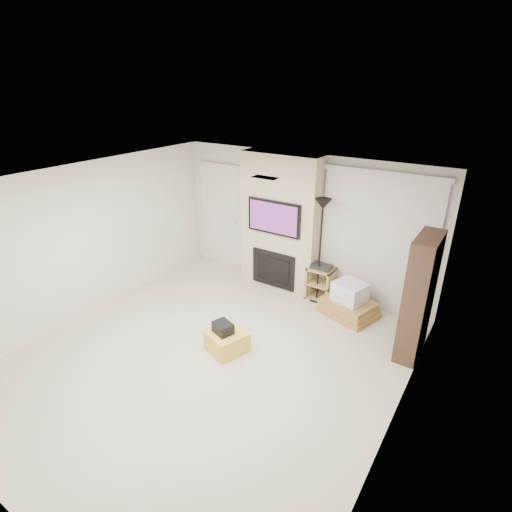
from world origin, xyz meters
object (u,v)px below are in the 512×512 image
Objects in this scene: ottoman at (227,341)px; bookshelf at (419,297)px; box_stack at (349,303)px; av_stand at (321,281)px; floor_lamp at (322,222)px.

bookshelf reaches higher than ottoman.
box_stack is at bearing 158.05° from bookshelf.
ottoman is 0.48× the size of box_stack.
av_stand is 0.37× the size of bookshelf.
floor_lamp reaches higher than av_stand.
floor_lamp is at bearing 77.08° from ottoman.
ottoman is 0.76× the size of av_stand.
av_stand is (0.49, 2.14, 0.20)m from ottoman.
bookshelf is (1.12, -0.45, 0.67)m from box_stack.
bookshelf is at bearing -19.25° from floor_lamp.
box_stack is 0.58× the size of bookshelf.
floor_lamp is 1.80× the size of box_stack.
box_stack is (0.64, -0.25, -0.12)m from av_stand.
floor_lamp is 1.04× the size of bookshelf.
av_stand is at bearing 158.54° from box_stack.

